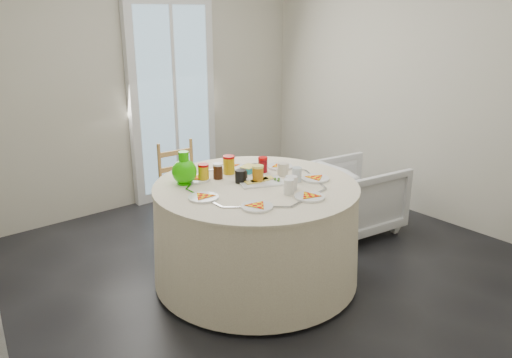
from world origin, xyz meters
TOP-DOWN VIEW (x-y plane):
  - floor at (0.00, 0.00)m, footprint 4.00×4.00m
  - wall_back at (0.00, 2.00)m, footprint 4.00×0.02m
  - wall_right at (2.00, 0.00)m, footprint 0.02×4.00m
  - glass_door at (0.40, 1.95)m, footprint 1.00×0.08m
  - table at (-0.11, -0.03)m, footprint 1.52×1.52m
  - wooden_chair at (-0.07, 1.03)m, footprint 0.40×0.38m
  - armchair at (1.19, 0.09)m, footprint 0.74×0.78m
  - place_settings at (-0.11, -0.03)m, footprint 1.19×1.19m
  - jar_cluster at (-0.13, 0.22)m, footprint 0.55×0.29m
  - butter_tub at (0.03, 0.23)m, footprint 0.15×0.13m
  - green_pitcher at (-0.49, 0.32)m, footprint 0.24×0.24m
  - cheese_platter at (-0.06, -0.03)m, footprint 0.37×0.32m
  - mugs_glasses at (0.01, -0.05)m, footprint 0.81×0.81m

SIDE VIEW (x-z plane):
  - floor at x=0.00m, z-range 0.00..0.00m
  - table at x=-0.11m, z-range -0.01..0.76m
  - armchair at x=1.19m, z-range 0.04..0.74m
  - wooden_chair at x=-0.07m, z-range 0.05..0.89m
  - place_settings at x=-0.11m, z-range 0.76..0.78m
  - cheese_platter at x=-0.06m, z-range 0.75..0.79m
  - butter_tub at x=0.03m, z-range 0.76..0.81m
  - mugs_glasses at x=0.01m, z-range 0.75..0.87m
  - jar_cluster at x=-0.13m, z-range 0.74..0.90m
  - green_pitcher at x=-0.49m, z-range 0.75..0.99m
  - glass_door at x=0.40m, z-range 0.00..2.10m
  - wall_back at x=0.00m, z-range 0.00..2.60m
  - wall_right at x=2.00m, z-range 0.00..2.60m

